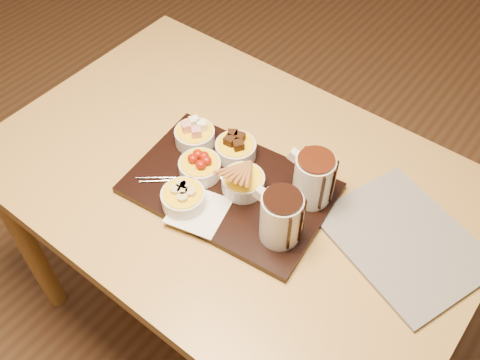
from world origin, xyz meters
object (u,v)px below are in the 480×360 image
Objects in this scene: pitcher_milk_chocolate at (313,179)px; newspaper at (404,241)px; serving_board at (230,188)px; pitcher_dark_chocolate at (281,218)px; bowl_strawberries at (200,168)px; dining_table at (234,200)px.

pitcher_milk_chocolate reaches higher than newspaper.
serving_board is 1.39× the size of newspaper.
newspaper is at bearing 30.14° from pitcher_dark_chocolate.
bowl_strawberries is at bearing -163.61° from pitcher_milk_chocolate.
pitcher_milk_chocolate is at bearing 13.77° from dining_table.
pitcher_milk_chocolate is at bearing 22.59° from bowl_strawberries.
pitcher_milk_chocolate reaches higher than bowl_strawberries.
newspaper is at bearing 10.67° from dining_table.
pitcher_milk_chocolate is at bearing 21.80° from serving_board.
newspaper is (0.22, 0.03, -0.07)m from pitcher_milk_chocolate.
pitcher_milk_chocolate is at bearing 85.60° from pitcher_dark_chocolate.
newspaper is (0.41, 0.08, 0.10)m from dining_table.
serving_board is at bearing 160.02° from pitcher_dark_chocolate.
pitcher_milk_chocolate is (0.25, 0.10, 0.04)m from bowl_strawberries.
newspaper is (0.47, 0.13, -0.03)m from bowl_strawberries.
dining_table is 12.00× the size of bowl_strawberries.
bowl_strawberries is 0.25m from pitcher_dark_chocolate.
bowl_strawberries is at bearing -144.38° from newspaper.
bowl_strawberries is (-0.08, -0.01, 0.03)m from serving_board.
pitcher_milk_chocolate is (0.19, 0.05, 0.18)m from dining_table.
pitcher_dark_chocolate and pitcher_milk_chocolate have the same top height.
dining_table is 3.63× the size of newspaper.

